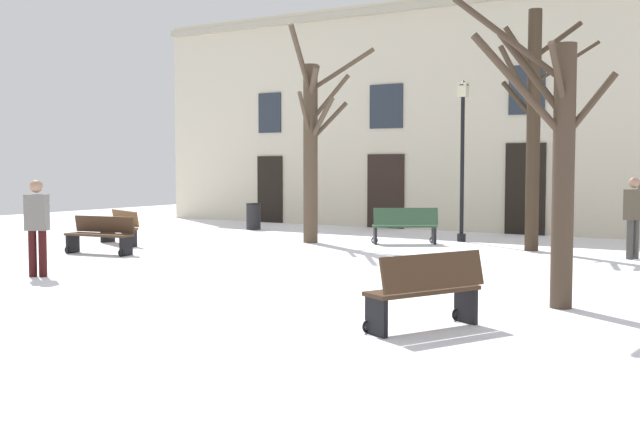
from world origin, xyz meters
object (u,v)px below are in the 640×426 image
(tree_left_of_center, at_px, (533,120))
(tree_right_of_center, at_px, (558,159))
(litter_bin, at_px, (253,216))
(bench_back_to_back_right, at_px, (120,227))
(streetlamp, at_px, (462,144))
(person_by_shop_door, at_px, (37,223))
(bench_back_to_back_left, at_px, (100,235))
(bench_near_lamp, at_px, (426,290))
(person_near_bench, at_px, (633,214))
(tree_near_facade, at_px, (312,142))
(bench_by_litter_bin, at_px, (405,225))

(tree_left_of_center, bearing_deg, tree_right_of_center, -71.21)
(litter_bin, height_order, bench_back_to_back_right, bench_back_to_back_right)
(streetlamp, xyz_separation_m, bench_back_to_back_right, (-6.92, -5.16, -2.07))
(tree_left_of_center, height_order, person_by_shop_door, tree_left_of_center)
(litter_bin, distance_m, person_by_shop_door, 10.33)
(bench_back_to_back_right, height_order, person_by_shop_door, person_by_shop_door)
(tree_right_of_center, bearing_deg, bench_back_to_back_left, 173.42)
(bench_near_lamp, xyz_separation_m, person_by_shop_door, (-7.59, 0.42, 0.47))
(person_near_bench, bearing_deg, bench_back_to_back_left, 145.77)
(bench_back_to_back_left, xyz_separation_m, bench_near_lamp, (9.30, -3.41, 0.04))
(streetlamp, height_order, litter_bin, streetlamp)
(tree_near_facade, height_order, bench_near_lamp, tree_near_facade)
(tree_left_of_center, distance_m, streetlamp, 2.47)
(tree_left_of_center, xyz_separation_m, person_by_shop_door, (-6.21, -8.69, -2.05))
(bench_back_to_back_right, bearing_deg, bench_near_lamp, -3.17)
(bench_back_to_back_left, relative_size, person_near_bench, 0.96)
(tree_left_of_center, xyz_separation_m, tree_right_of_center, (2.34, -6.88, -0.95))
(litter_bin, height_order, person_by_shop_door, person_by_shop_door)
(tree_left_of_center, height_order, tree_near_facade, tree_left_of_center)
(bench_near_lamp, bearing_deg, person_near_bench, -159.39)
(tree_near_facade, xyz_separation_m, person_near_bench, (7.50, 0.69, -1.60))
(bench_near_lamp, xyz_separation_m, person_near_bench, (0.88, 8.64, 0.48))
(tree_left_of_center, xyz_separation_m, tree_near_facade, (-5.24, -1.16, -0.45))
(tree_right_of_center, relative_size, bench_back_to_back_left, 2.58)
(tree_near_facade, bearing_deg, tree_right_of_center, -37.05)
(streetlamp, bearing_deg, tree_left_of_center, -27.96)
(bench_back_to_back_right, distance_m, bench_near_lamp, 11.62)
(bench_back_to_back_left, distance_m, person_by_shop_door, 3.49)
(tree_right_of_center, xyz_separation_m, bench_by_litter_bin, (-5.43, 6.64, -1.58))
(litter_bin, bearing_deg, bench_back_to_back_left, -82.01)
(bench_near_lamp, bearing_deg, litter_bin, -108.84)
(bench_back_to_back_left, relative_size, bench_by_litter_bin, 1.04)
(tree_left_of_center, xyz_separation_m, streetlamp, (-2.14, 1.14, -0.49))
(tree_left_of_center, relative_size, bench_back_to_back_left, 3.32)
(person_near_bench, bearing_deg, litter_bin, 109.74)
(tree_near_facade, relative_size, streetlamp, 1.29)
(tree_left_of_center, distance_m, person_by_shop_door, 10.87)
(tree_right_of_center, bearing_deg, streetlamp, 119.21)
(bench_back_to_back_left, height_order, person_by_shop_door, person_by_shop_door)
(streetlamp, height_order, bench_back_to_back_left, streetlamp)
(tree_near_facade, distance_m, litter_bin, 4.89)
(tree_near_facade, height_order, person_by_shop_door, tree_near_facade)
(bench_near_lamp, relative_size, person_near_bench, 0.91)
(bench_back_to_back_right, bearing_deg, bench_by_litter_bin, 55.13)
(litter_bin, distance_m, bench_back_to_back_left, 7.04)
(streetlamp, bearing_deg, bench_by_litter_bin, -124.55)
(tree_right_of_center, relative_size, person_by_shop_door, 2.49)
(bench_back_to_back_left, relative_size, person_by_shop_door, 0.96)
(person_near_bench, bearing_deg, bench_by_litter_bin, 116.21)
(tree_near_facade, relative_size, bench_back_to_back_right, 3.25)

